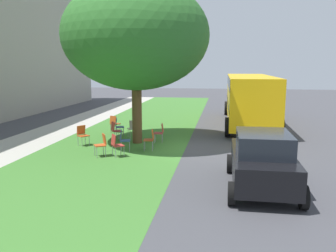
{
  "coord_description": "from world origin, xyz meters",
  "views": [
    {
      "loc": [
        -14.56,
        -1.32,
        3.48
      ],
      "look_at": [
        0.66,
        1.05,
        0.84
      ],
      "focal_mm": 37.87,
      "sensor_mm": 36.0,
      "label": 1
    }
  ],
  "objects_px": {
    "chair_4": "(83,134)",
    "chair_9": "(133,127)",
    "chair_1": "(150,138)",
    "chair_8": "(114,123)",
    "chair_2": "(118,125)",
    "parked_car": "(262,160)",
    "chair_6": "(123,139)",
    "chair_5": "(116,144)",
    "street_tree": "(136,36)",
    "chair_0": "(102,143)",
    "chair_7": "(160,131)",
    "school_bus": "(249,95)",
    "chair_3": "(115,129)"
  },
  "relations": [
    {
      "from": "chair_4",
      "to": "chair_9",
      "type": "bearing_deg",
      "value": -42.57
    },
    {
      "from": "chair_1",
      "to": "chair_8",
      "type": "height_order",
      "value": "same"
    },
    {
      "from": "chair_2",
      "to": "parked_car",
      "type": "bearing_deg",
      "value": -137.47
    },
    {
      "from": "chair_9",
      "to": "chair_6",
      "type": "bearing_deg",
      "value": -173.85
    },
    {
      "from": "chair_5",
      "to": "chair_8",
      "type": "bearing_deg",
      "value": 18.12
    },
    {
      "from": "chair_9",
      "to": "parked_car",
      "type": "xyz_separation_m",
      "value": [
        -6.44,
        -5.43,
        0.32
      ]
    },
    {
      "from": "street_tree",
      "to": "chair_0",
      "type": "distance_m",
      "value": 5.02
    },
    {
      "from": "chair_0",
      "to": "chair_5",
      "type": "height_order",
      "value": "same"
    },
    {
      "from": "street_tree",
      "to": "chair_5",
      "type": "height_order",
      "value": "street_tree"
    },
    {
      "from": "chair_7",
      "to": "school_bus",
      "type": "height_order",
      "value": "school_bus"
    },
    {
      "from": "chair_2",
      "to": "chair_4",
      "type": "relative_size",
      "value": 1.0
    },
    {
      "from": "chair_0",
      "to": "chair_1",
      "type": "height_order",
      "value": "same"
    },
    {
      "from": "chair_0",
      "to": "parked_car",
      "type": "bearing_deg",
      "value": -116.06
    },
    {
      "from": "chair_9",
      "to": "school_bus",
      "type": "relative_size",
      "value": 0.08
    },
    {
      "from": "chair_6",
      "to": "school_bus",
      "type": "xyz_separation_m",
      "value": [
        7.7,
        -5.52,
        1.24
      ]
    },
    {
      "from": "chair_3",
      "to": "school_bus",
      "type": "height_order",
      "value": "school_bus"
    },
    {
      "from": "chair_5",
      "to": "school_bus",
      "type": "distance_m",
      "value": 10.35
    },
    {
      "from": "chair_1",
      "to": "chair_3",
      "type": "height_order",
      "value": "same"
    },
    {
      "from": "chair_6",
      "to": "chair_8",
      "type": "bearing_deg",
      "value": 22.29
    },
    {
      "from": "chair_3",
      "to": "school_bus",
      "type": "distance_m",
      "value": 8.72
    },
    {
      "from": "chair_7",
      "to": "school_bus",
      "type": "distance_m",
      "value": 7.39
    },
    {
      "from": "chair_2",
      "to": "chair_4",
      "type": "bearing_deg",
      "value": 158.53
    },
    {
      "from": "chair_5",
      "to": "chair_7",
      "type": "xyz_separation_m",
      "value": [
        2.8,
        -1.22,
        0.0
      ]
    },
    {
      "from": "chair_5",
      "to": "chair_7",
      "type": "height_order",
      "value": "same"
    },
    {
      "from": "chair_2",
      "to": "chair_1",
      "type": "bearing_deg",
      "value": -141.73
    },
    {
      "from": "chair_3",
      "to": "chair_4",
      "type": "bearing_deg",
      "value": 139.34
    },
    {
      "from": "chair_2",
      "to": "chair_6",
      "type": "xyz_separation_m",
      "value": [
        -3.09,
        -1.15,
        0.0
      ]
    },
    {
      "from": "chair_1",
      "to": "chair_6",
      "type": "height_order",
      "value": "same"
    },
    {
      "from": "street_tree",
      "to": "chair_6",
      "type": "xyz_separation_m",
      "value": [
        -1.63,
        0.18,
        -4.23
      ]
    },
    {
      "from": "chair_5",
      "to": "chair_8",
      "type": "distance_m",
      "value": 5.19
    },
    {
      "from": "chair_3",
      "to": "chair_8",
      "type": "bearing_deg",
      "value": 18.27
    },
    {
      "from": "street_tree",
      "to": "chair_3",
      "type": "distance_m",
      "value": 4.4
    },
    {
      "from": "chair_9",
      "to": "chair_0",
      "type": "bearing_deg",
      "value": 175.16
    },
    {
      "from": "chair_2",
      "to": "school_bus",
      "type": "height_order",
      "value": "school_bus"
    },
    {
      "from": "chair_0",
      "to": "chair_3",
      "type": "xyz_separation_m",
      "value": [
        2.97,
        0.38,
        0.0
      ]
    },
    {
      "from": "chair_3",
      "to": "school_bus",
      "type": "bearing_deg",
      "value": -48.82
    },
    {
      "from": "chair_0",
      "to": "chair_2",
      "type": "relative_size",
      "value": 1.0
    },
    {
      "from": "chair_5",
      "to": "parked_car",
      "type": "distance_m",
      "value": 5.87
    },
    {
      "from": "chair_4",
      "to": "parked_car",
      "type": "bearing_deg",
      "value": -121.99
    },
    {
      "from": "chair_3",
      "to": "chair_0",
      "type": "bearing_deg",
      "value": -172.64
    },
    {
      "from": "street_tree",
      "to": "chair_4",
      "type": "distance_m",
      "value": 4.87
    },
    {
      "from": "chair_2",
      "to": "chair_9",
      "type": "xyz_separation_m",
      "value": [
        -0.41,
        -0.86,
        0.0
      ]
    },
    {
      "from": "chair_9",
      "to": "school_bus",
      "type": "distance_m",
      "value": 7.77
    },
    {
      "from": "chair_9",
      "to": "chair_2",
      "type": "bearing_deg",
      "value": 64.49
    },
    {
      "from": "street_tree",
      "to": "chair_4",
      "type": "relative_size",
      "value": 8.09
    },
    {
      "from": "school_bus",
      "to": "chair_2",
      "type": "bearing_deg",
      "value": 124.64
    },
    {
      "from": "chair_8",
      "to": "school_bus",
      "type": "xyz_separation_m",
      "value": [
        3.73,
        -7.14,
        1.24
      ]
    },
    {
      "from": "street_tree",
      "to": "chair_1",
      "type": "xyz_separation_m",
      "value": [
        -1.35,
        -0.88,
        -4.23
      ]
    },
    {
      "from": "chair_6",
      "to": "parked_car",
      "type": "relative_size",
      "value": 0.24
    },
    {
      "from": "chair_0",
      "to": "chair_7",
      "type": "distance_m",
      "value": 3.32
    }
  ]
}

